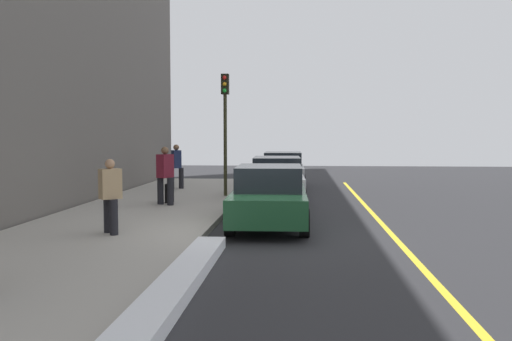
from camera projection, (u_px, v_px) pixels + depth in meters
name	position (u px, v px, depth m)	size (l,w,h in m)	color
ground_plane	(253.00, 233.00, 13.02)	(56.00, 56.00, 0.00)	#28282B
sidewalk	(115.00, 228.00, 13.27)	(28.00, 4.60, 0.15)	#A39E93
lane_stripe_centre	(392.00, 235.00, 12.77)	(28.00, 0.14, 0.01)	gold
snow_bank_curb	(169.00, 294.00, 7.68)	(7.50, 0.56, 0.22)	white
parked_car_silver	(283.00, 169.00, 24.70)	(4.36, 1.96, 1.51)	black
parked_car_white	(277.00, 179.00, 19.41)	(4.61, 2.03, 1.51)	black
parked_car_green	(269.00, 196.00, 13.99)	(4.49, 1.98, 1.51)	black
pedestrian_tan_coat	(110.00, 194.00, 12.08)	(0.49, 0.51, 1.63)	black
pedestrian_navy_coat	(176.00, 165.00, 22.14)	(0.56, 0.54, 1.75)	black
pedestrian_burgundy_coat	(165.00, 174.00, 17.06)	(0.56, 0.55, 1.78)	black
traffic_light_pole	(225.00, 114.00, 19.46)	(0.35, 0.26, 4.24)	#2D2D19
rolling_suitcase	(169.00, 193.00, 17.64)	(0.34, 0.22, 0.96)	black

